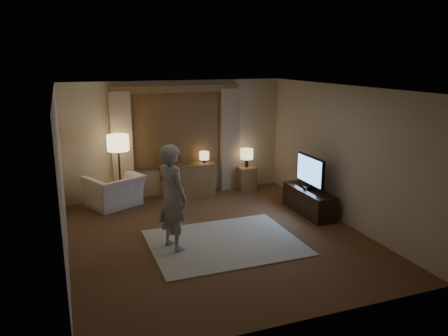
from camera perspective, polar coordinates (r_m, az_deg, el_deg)
name	(u,v)px	position (r m, az deg, el deg)	size (l,w,h in m)	color
room	(208,158)	(7.86, -2.08, 1.38)	(5.04, 5.54, 2.64)	brown
rug	(225,242)	(7.58, 0.07, -9.69)	(2.50, 2.00, 0.02)	beige
sideboard	(188,181)	(10.01, -4.75, -1.67)	(1.20, 0.40, 0.70)	brown
picture_frame	(187,162)	(9.89, -4.80, 0.83)	(0.16, 0.02, 0.20)	brown
plant	(170,161)	(9.79, -7.06, 0.93)	(0.17, 0.13, 0.30)	#999999
table_lamp_sideboard	(204,156)	(9.98, -2.60, 1.57)	(0.22, 0.22, 0.30)	black
floor_lamp	(118,147)	(9.29, -13.65, 2.71)	(0.45, 0.45, 1.54)	black
armchair	(114,191)	(9.54, -14.13, -2.92)	(1.05, 0.92, 0.68)	beige
side_table	(246,178)	(10.44, 2.94, -1.37)	(0.40, 0.40, 0.56)	brown
table_lamp_side	(247,154)	(10.30, 2.99, 1.78)	(0.30, 0.30, 0.44)	black
tv_stand	(309,201)	(9.05, 11.02, -4.28)	(0.45, 1.40, 0.50)	black
tv	(310,171)	(8.88, 11.20, -0.41)	(0.23, 0.96, 0.69)	black
person	(172,197)	(7.10, -6.75, -3.82)	(0.64, 0.42, 1.75)	#A8A29B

